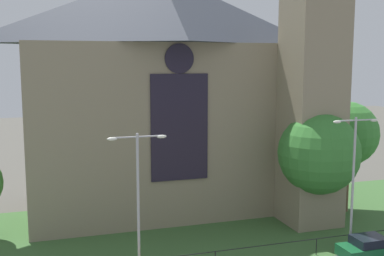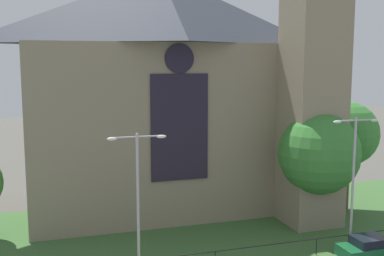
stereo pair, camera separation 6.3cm
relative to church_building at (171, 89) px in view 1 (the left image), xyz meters
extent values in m
plane|color=#56544C|center=(-0.38, -5.78, -10.27)|extent=(160.00, 160.00, 0.00)
cube|color=#3D6633|center=(-0.38, -7.78, -10.27)|extent=(120.00, 20.00, 0.01)
cube|color=gray|center=(-0.77, 0.63, -3.27)|extent=(22.00, 12.00, 14.00)
pyramid|color=#383D47|center=(-0.77, 0.63, 6.73)|extent=(22.00, 12.00, 6.00)
cube|color=black|center=(-0.77, -5.42, -2.57)|extent=(4.40, 0.16, 8.00)
cylinder|color=black|center=(-0.77, -5.42, 2.53)|extent=(2.20, 0.15, 2.20)
cube|color=gray|center=(9.23, -7.37, -1.27)|extent=(4.00, 4.00, 18.00)
cylinder|color=black|center=(-0.77, -13.28, -9.17)|extent=(28.24, 0.05, 0.05)
cylinder|color=black|center=(6.29, -13.28, -9.72)|extent=(0.06, 0.07, 1.10)
cylinder|color=brown|center=(13.57, -5.72, -7.96)|extent=(0.81, 0.81, 4.63)
sphere|color=#387F33|center=(13.57, -5.72, -3.64)|extent=(5.35, 5.35, 5.35)
cylinder|color=brown|center=(9.08, -8.78, -8.53)|extent=(0.82, 0.82, 3.49)
sphere|color=#387F33|center=(9.08, -8.78, -4.48)|extent=(6.13, 6.13, 6.13)
cylinder|color=#B2B2B7|center=(-5.50, -13.38, -5.95)|extent=(0.16, 0.16, 8.64)
cylinder|color=#B2B2B7|center=(-6.20, -13.38, -1.84)|extent=(1.40, 0.10, 0.10)
cylinder|color=#B2B2B7|center=(-4.80, -13.38, -1.84)|extent=(1.40, 0.10, 0.10)
ellipsoid|color=white|center=(-6.90, -13.38, -1.89)|extent=(0.57, 0.26, 0.20)
ellipsoid|color=white|center=(-4.10, -13.38, -1.89)|extent=(0.57, 0.26, 0.20)
cylinder|color=#B2B2B7|center=(8.80, -13.38, -5.75)|extent=(0.16, 0.16, 9.04)
cylinder|color=#B2B2B7|center=(8.10, -13.38, -1.44)|extent=(1.40, 0.10, 0.10)
cylinder|color=#B2B2B7|center=(9.50, -13.38, -1.44)|extent=(1.40, 0.10, 0.10)
ellipsoid|color=white|center=(7.40, -13.38, -1.49)|extent=(0.57, 0.26, 0.20)
ellipsoid|color=white|center=(10.20, -13.38, -1.49)|extent=(0.57, 0.26, 0.20)
cube|color=#196033|center=(9.30, -14.88, -9.66)|extent=(4.22, 1.84, 0.70)
cube|color=black|center=(9.10, -14.88, -9.04)|extent=(2.02, 1.62, 0.55)
cylinder|color=black|center=(10.78, -14.00, -9.95)|extent=(0.64, 0.23, 0.64)
cylinder|color=black|center=(7.84, -13.97, -9.95)|extent=(0.64, 0.23, 0.64)
camera|label=1|loc=(-10.52, -39.53, 2.38)|focal=44.97mm
camera|label=2|loc=(-10.46, -39.55, 2.38)|focal=44.97mm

